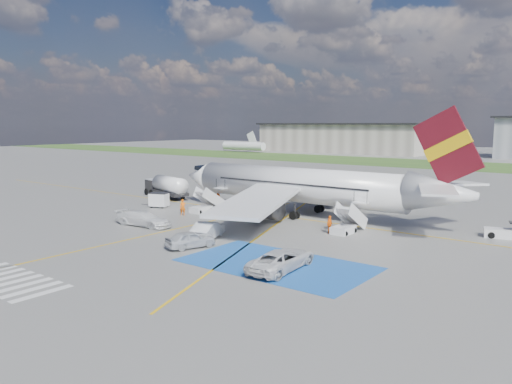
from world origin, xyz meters
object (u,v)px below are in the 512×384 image
airliner (308,186)px  fuel_tanker (166,189)px  gpu_cart (159,201)px  car_silver_a (190,239)px  van_white_a (282,256)px  car_silver_b (208,230)px  van_white_b (143,216)px

airliner → fuel_tanker: bearing=-179.6°
gpu_cart → car_silver_a: 21.30m
airliner → gpu_cart: airliner is taller
car_silver_a → van_white_a: size_ratio=0.81×
airliner → fuel_tanker: airliner is taller
gpu_cart → car_silver_a: gpu_cart is taller
airliner → car_silver_b: airliner is taller
car_silver_a → car_silver_b: 3.58m
fuel_tanker → gpu_cart: 8.26m
fuel_tanker → van_white_b: fuel_tanker is taller
car_silver_b → car_silver_a: bearing=86.9°
car_silver_b → van_white_b: 9.10m
car_silver_a → gpu_cart: bearing=-16.0°
gpu_cart → van_white_a: 29.90m
car_silver_a → van_white_a: bearing=-164.3°
airliner → van_white_b: airliner is taller
van_white_a → van_white_b: (-19.86, 3.99, 0.01)m
fuel_tanker → car_silver_b: (21.85, -14.86, -0.48)m
gpu_cart → van_white_a: size_ratio=0.49×
van_white_a → van_white_b: size_ratio=1.03×
airliner → van_white_b: 18.24m
van_white_b → airliner: bearing=-38.4°
airliner → car_silver_a: 18.59m
gpu_cart → car_silver_b: gpu_cart is taller
gpu_cart → van_white_b: 11.22m
car_silver_a → van_white_b: van_white_b is taller
airliner → car_silver_b: bearing=-94.5°
gpu_cart → car_silver_b: size_ratio=0.52×
airliner → car_silver_b: (-1.18, -15.01, -2.59)m
airliner → car_silver_a: size_ratio=8.75×
car_silver_b → van_white_a: bearing=138.3°
car_silver_a → van_white_b: 10.86m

